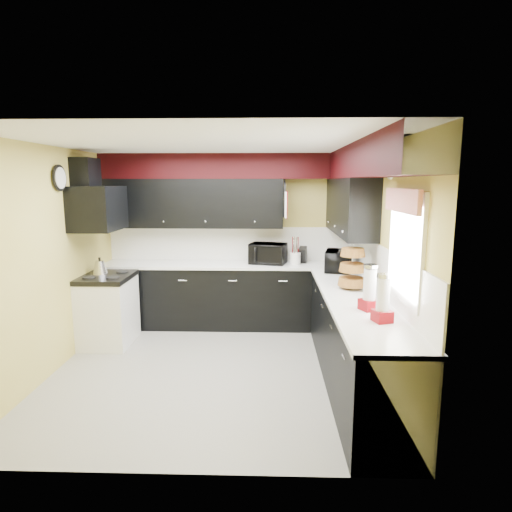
{
  "coord_description": "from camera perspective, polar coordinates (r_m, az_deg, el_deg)",
  "views": [
    {
      "loc": [
        0.6,
        -4.58,
        2.1
      ],
      "look_at": [
        0.44,
        0.69,
        1.19
      ],
      "focal_mm": 30.0,
      "sensor_mm": 36.0,
      "label": 1
    }
  ],
  "objects": [
    {
      "name": "cooktop",
      "position": [
        5.86,
        -19.34,
        -2.7
      ],
      "size": [
        0.62,
        0.77,
        0.06
      ],
      "primitive_type": "cube",
      "color": "black",
      "rests_on": "stove"
    },
    {
      "name": "splash_back",
      "position": [
        6.47,
        -3.61,
        1.68
      ],
      "size": [
        3.6,
        0.02,
        0.5
      ],
      "primitive_type": "cube",
      "color": "white",
      "rests_on": "counter_back"
    },
    {
      "name": "upper_back",
      "position": [
        6.31,
        -8.37,
        6.96
      ],
      "size": [
        2.6,
        0.35,
        0.7
      ],
      "primitive_type": "cube",
      "color": "black",
      "rests_on": "wall_back"
    },
    {
      "name": "kettle",
      "position": [
        5.94,
        -20.09,
        -1.43
      ],
      "size": [
        0.22,
        0.22,
        0.17
      ],
      "primitive_type": null,
      "rotation": [
        0.0,
        0.0,
        0.18
      ],
      "color": "#A9A9AD",
      "rests_on": "cooktop"
    },
    {
      "name": "knife_block",
      "position": [
        6.27,
        6.28,
        0.13
      ],
      "size": [
        0.14,
        0.17,
        0.23
      ],
      "primitive_type": "cube",
      "rotation": [
        0.0,
        0.0,
        -0.25
      ],
      "color": "black",
      "rests_on": "counter_back"
    },
    {
      "name": "baskets",
      "position": [
        4.81,
        12.72,
        -1.49
      ],
      "size": [
        0.27,
        0.27,
        0.5
      ],
      "primitive_type": null,
      "color": "brown",
      "rests_on": "upper_right"
    },
    {
      "name": "cab_right",
      "position": [
        4.68,
        12.95,
        -11.14
      ],
      "size": [
        0.6,
        3.0,
        0.9
      ],
      "primitive_type": "cube",
      "color": "black",
      "rests_on": "ground"
    },
    {
      "name": "upper_right",
      "position": [
        5.59,
        12.38,
        6.48
      ],
      "size": [
        0.35,
        1.8,
        0.7
      ],
      "primitive_type": "cube",
      "color": "black",
      "rests_on": "wall_right"
    },
    {
      "name": "pan_low",
      "position": [
        6.28,
        3.76,
        6.29
      ],
      "size": [
        0.03,
        0.24,
        0.42
      ],
      "primitive_type": null,
      "color": "black",
      "rests_on": "upper_back"
    },
    {
      "name": "splash_right",
      "position": [
        4.82,
        15.98,
        -1.49
      ],
      "size": [
        0.02,
        3.6,
        0.5
      ],
      "primitive_type": "cube",
      "color": "white",
      "rests_on": "counter_right"
    },
    {
      "name": "cut_board",
      "position": [
        5.9,
        3.99,
        6.84
      ],
      "size": [
        0.03,
        0.26,
        0.35
      ],
      "primitive_type": "cube",
      "color": "white",
      "rests_on": "upper_back"
    },
    {
      "name": "hood_duct",
      "position": [
        5.8,
        -21.77,
        10.08
      ],
      "size": [
        0.24,
        0.4,
        0.4
      ],
      "primitive_type": "cube",
      "color": "black",
      "rests_on": "wall_left"
    },
    {
      "name": "toaster_oven",
      "position": [
        6.18,
        1.58,
        0.33
      ],
      "size": [
        0.59,
        0.53,
        0.29
      ],
      "primitive_type": "imported",
      "rotation": [
        0.0,
        0.0,
        -0.26
      ],
      "color": "black",
      "rests_on": "counter_back"
    },
    {
      "name": "ceiling",
      "position": [
        4.64,
        -5.9,
        14.67
      ],
      "size": [
        3.6,
        3.6,
        0.06
      ],
      "primitive_type": "cube",
      "color": "white",
      "rests_on": "wall_back"
    },
    {
      "name": "counter_back",
      "position": [
        6.23,
        -3.83,
        -1.16
      ],
      "size": [
        3.62,
        0.64,
        0.04
      ],
      "primitive_type": "cube",
      "color": "white",
      "rests_on": "cab_back"
    },
    {
      "name": "counter_right",
      "position": [
        4.53,
        13.18,
        -5.58
      ],
      "size": [
        0.64,
        3.02,
        0.04
      ],
      "primitive_type": "cube",
      "color": "white",
      "rests_on": "cab_right"
    },
    {
      "name": "pan_top",
      "position": [
        6.14,
        3.83,
        8.83
      ],
      "size": [
        0.03,
        0.22,
        0.4
      ],
      "primitive_type": null,
      "color": "black",
      "rests_on": "upper_back"
    },
    {
      "name": "wall_left",
      "position": [
        5.24,
        -25.54,
        -0.52
      ],
      "size": [
        0.06,
        3.6,
        2.5
      ],
      "primitive_type": "cube",
      "color": "#E0C666",
      "rests_on": "ground"
    },
    {
      "name": "soffit_right",
      "position": [
        4.53,
        15.1,
        12.29
      ],
      "size": [
        0.36,
        3.24,
        0.35
      ],
      "primitive_type": "cube",
      "color": "black",
      "rests_on": "wall_right"
    },
    {
      "name": "ground",
      "position": [
        5.08,
        -5.39,
        -14.7
      ],
      "size": [
        3.6,
        3.6,
        0.0
      ],
      "primitive_type": "plane",
      "color": "gray",
      "rests_on": "ground"
    },
    {
      "name": "utensil_crock",
      "position": [
        6.16,
        5.23,
        -0.33
      ],
      "size": [
        0.19,
        0.19,
        0.17
      ],
      "primitive_type": "cylinder",
      "rotation": [
        0.0,
        0.0,
        -0.26
      ],
      "color": "white",
      "rests_on": "counter_back"
    },
    {
      "name": "clock",
      "position": [
        5.38,
        -24.75,
        9.43
      ],
      "size": [
        0.03,
        0.3,
        0.3
      ],
      "primitive_type": null,
      "color": "black",
      "rests_on": "wall_left"
    },
    {
      "name": "dispenser_b",
      "position": [
        3.75,
        16.56,
        -5.61
      ],
      "size": [
        0.18,
        0.18,
        0.38
      ],
      "primitive_type": null,
      "rotation": [
        0.0,
        0.0,
        0.31
      ],
      "color": "#570003",
      "rests_on": "counter_right"
    },
    {
      "name": "hood",
      "position": [
        5.76,
        -20.31,
        5.99
      ],
      "size": [
        0.5,
        0.78,
        0.55
      ],
      "primitive_type": "cube",
      "color": "black",
      "rests_on": "wall_left"
    },
    {
      "name": "pan_mid",
      "position": [
        6.02,
        3.85,
        6.43
      ],
      "size": [
        0.03,
        0.28,
        0.46
      ],
      "primitive_type": null,
      "color": "black",
      "rests_on": "upper_back"
    },
    {
      "name": "cab_back",
      "position": [
        6.33,
        -3.78,
        -5.34
      ],
      "size": [
        3.6,
        0.6,
        0.9
      ],
      "primitive_type": "cube",
      "color": "black",
      "rests_on": "ground"
    },
    {
      "name": "window",
      "position": [
        3.91,
        19.36,
        1.12
      ],
      "size": [
        0.03,
        0.86,
        0.96
      ],
      "primitive_type": null,
      "color": "white",
      "rests_on": "wall_right"
    },
    {
      "name": "microwave",
      "position": [
        5.76,
        10.94,
        -0.65
      ],
      "size": [
        0.43,
        0.55,
        0.27
      ],
      "primitive_type": "imported",
      "rotation": [
        0.0,
        0.0,
        1.35
      ],
      "color": "black",
      "rests_on": "counter_right"
    },
    {
      "name": "wall_right",
      "position": [
        4.81,
        16.13,
        -0.79
      ],
      "size": [
        0.06,
        3.6,
        2.5
      ],
      "primitive_type": "cube",
      "color": "#E0C666",
      "rests_on": "ground"
    },
    {
      "name": "stove",
      "position": [
        5.97,
        -19.09,
        -7.01
      ],
      "size": [
        0.6,
        0.75,
        0.86
      ],
      "primitive_type": "cube",
      "color": "white",
      "rests_on": "ground"
    },
    {
      "name": "wall_back",
      "position": [
        6.47,
        -3.61,
        2.22
      ],
      "size": [
        3.6,
        0.06,
        2.5
      ],
      "primitive_type": "cube",
      "color": "#E0C666",
      "rests_on": "ground"
    },
    {
      "name": "valance",
      "position": [
        3.86,
        18.91,
        7.01
      ],
      "size": [
        0.04,
        0.88,
        0.2
      ],
      "primitive_type": "cube",
      "color": "red",
      "rests_on": "wall_right"
    },
    {
      "name": "dispenser_a",
      "position": [
        4.06,
        14.91,
        -4.23
      ],
      "size": [
        0.2,
        0.2,
        0.4
      ],
      "primitive_type": null,
      "rotation": [
        0.0,
        0.0,
        0.43
      ],
      "color": "#700300",
      "rests_on": "counter_right"
    },
    {
      "name": "deco_plate",
      "position": [
        4.39,
        17.52,
        11.28
      ],
      "size": [
        0.03,
        0.24,
        0.24
      ],
      "primitive_type": null,
      "color": "white",
      "rests_on": "wall_right"
    },
    {
      "name": "soffit_back",
      "position": [
        6.24,
        -3.87,
        11.83
      ],
      "size": [
        3.6,
        0.36,
        0.35
      ],
      "primitive_type": "cube",
      "color": "black",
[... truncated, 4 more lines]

